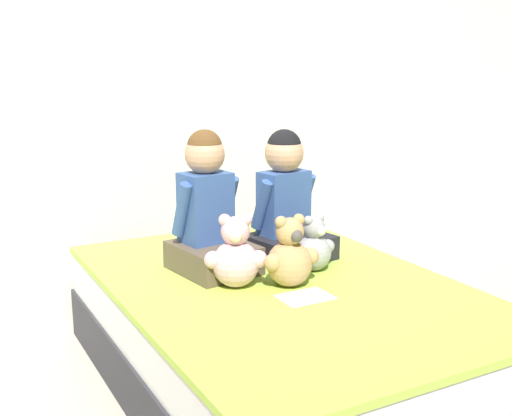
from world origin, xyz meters
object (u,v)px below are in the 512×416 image
Objects in this scene: child_on_right at (286,203)px; sign_card at (305,297)px; bed at (280,334)px; child_on_left at (208,213)px; teddy_bear_held_by_right_child at (314,247)px; teddy_bear_between_children at (290,256)px; teddy_bear_held_by_left_child at (236,256)px.

child_on_right reaches higher than sign_card.
bed is 3.08× the size of child_on_left.
teddy_bear_held_by_right_child is (0.21, 0.07, 0.35)m from bed.
bed is 7.56× the size of teddy_bear_held_by_right_child.
sign_card is at bearing -96.43° from teddy_bear_between_children.
child_on_left is 1.03× the size of child_on_right.
teddy_bear_held_by_right_child is 1.23× the size of sign_card.
teddy_bear_held_by_left_child is 1.21× the size of teddy_bear_held_by_right_child.
sign_card is at bearing -91.98° from bed.
child_on_left is 0.29m from teddy_bear_held_by_left_child.
child_on_left is at bearing 122.85° from bed.
child_on_right is 0.28m from teddy_bear_held_by_right_child.
teddy_bear_held_by_left_child is 1.49× the size of sign_card.
bed is at bearing -65.41° from child_on_left.
bed is at bearing 12.03° from teddy_bear_held_by_left_child.
teddy_bear_held_by_right_child is at bearing -98.79° from child_on_right.
sign_card is (0.19, -0.51, -0.26)m from child_on_left.
teddy_bear_held_by_left_child is at bearing 170.47° from teddy_bear_held_by_right_child.
teddy_bear_held_by_right_child reaches higher than sign_card.
teddy_bear_between_children is 0.20m from sign_card.
teddy_bear_held_by_right_child reaches higher than bed.
teddy_bear_between_children reaches higher than sign_card.
bed is at bearing -134.66° from child_on_right.
bed is 0.37m from teddy_bear_between_children.
child_on_left is 0.44m from teddy_bear_between_children.
teddy_bear_held_by_left_child reaches higher than sign_card.
teddy_bear_held_by_left_child is 0.40m from teddy_bear_held_by_right_child.
teddy_bear_held_by_left_child is 0.23m from teddy_bear_between_children.
sign_card is at bearing -123.08° from child_on_right.
child_on_right is 2.92× the size of sign_card.
sign_card is at bearing -77.90° from child_on_left.
child_on_right is 1.96× the size of teddy_bear_held_by_left_child.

